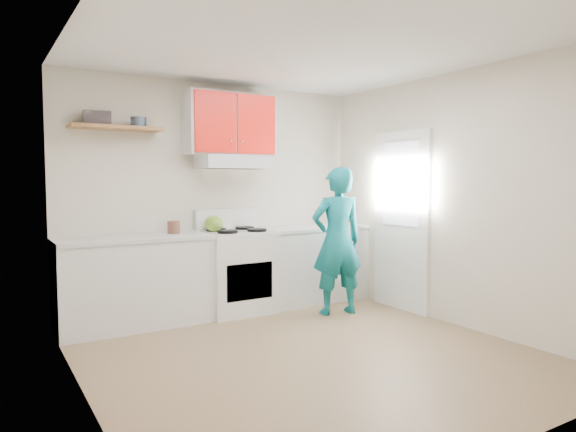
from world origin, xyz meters
TOP-DOWN VIEW (x-y plane):
  - floor at (0.00, 0.00)m, footprint 3.80×3.80m
  - ceiling at (0.00, 0.00)m, footprint 3.60×3.80m
  - back_wall at (0.00, 1.90)m, footprint 3.60×0.04m
  - front_wall at (0.00, -1.90)m, footprint 3.60×0.04m
  - left_wall at (-1.80, 0.00)m, footprint 0.04×3.80m
  - right_wall at (1.80, 0.00)m, footprint 0.04×3.80m
  - door at (1.78, 0.70)m, footprint 0.05×0.85m
  - door_glass at (1.75, 0.70)m, footprint 0.01×0.55m
  - counter_left at (-1.04, 1.60)m, footprint 1.52×0.60m
  - counter_right at (1.14, 1.60)m, footprint 1.32×0.60m
  - stove at (0.10, 1.57)m, footprint 0.76×0.65m
  - range_hood at (0.10, 1.68)m, footprint 0.76×0.44m
  - upper_cabinets at (0.10, 1.73)m, footprint 1.02×0.33m
  - shelf at (-1.15, 1.75)m, footprint 0.90×0.30m
  - books at (-1.33, 1.76)m, footprint 0.29×0.23m
  - tin at (-0.94, 1.71)m, footprint 0.21×0.21m
  - kettle at (-0.14, 1.66)m, footprint 0.23×0.23m
  - crock at (-0.59, 1.68)m, footprint 0.16×0.16m
  - cutting_board at (0.88, 1.57)m, footprint 0.36×0.30m
  - silicone_mat at (1.34, 1.61)m, footprint 0.38×0.34m
  - person at (1.02, 0.92)m, footprint 0.66×0.51m

SIDE VIEW (x-z plane):
  - floor at x=0.00m, z-range 0.00..0.00m
  - counter_left at x=-1.04m, z-range 0.00..0.90m
  - counter_right at x=1.14m, z-range 0.00..0.90m
  - stove at x=0.10m, z-range 0.00..0.92m
  - person at x=1.02m, z-range 0.00..1.64m
  - silicone_mat at x=1.34m, z-range 0.90..0.91m
  - cutting_board at x=0.88m, z-range 0.90..0.92m
  - crock at x=-0.59m, z-range 0.90..1.06m
  - kettle at x=-0.14m, z-range 0.92..1.10m
  - door at x=1.78m, z-range 0.00..2.05m
  - back_wall at x=0.00m, z-range 0.00..2.60m
  - front_wall at x=0.00m, z-range 0.00..2.60m
  - left_wall at x=-1.80m, z-range 0.00..2.60m
  - right_wall at x=1.80m, z-range 0.00..2.60m
  - door_glass at x=1.75m, z-range 0.98..1.92m
  - range_hood at x=0.10m, z-range 1.62..1.77m
  - shelf at x=-1.15m, z-range 2.00..2.04m
  - tin at x=-0.94m, z-range 2.04..2.14m
  - books at x=-1.33m, z-range 2.04..2.17m
  - upper_cabinets at x=0.10m, z-range 1.77..2.47m
  - ceiling at x=0.00m, z-range 2.58..2.62m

